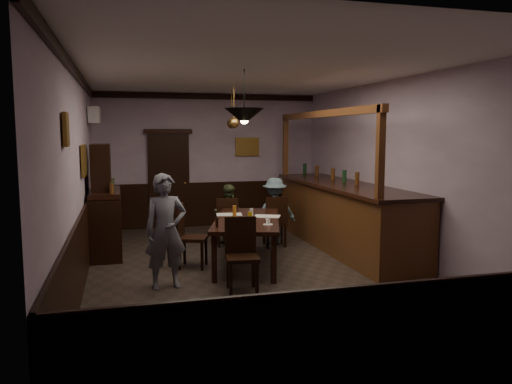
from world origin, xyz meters
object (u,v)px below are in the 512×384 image
object	(u,v)px
dining_table	(247,223)
chair_far_left	(227,220)
person_seated_right	(275,211)
person_seated_left	(228,214)
chair_near	(241,251)
pendant_brass_far	(232,124)
chair_far_right	(276,219)
sideboard	(105,211)
person_standing	(166,231)
bar_counter	(343,214)
chair_side	(188,233)
coffee_cup	(268,221)
pendant_brass_mid	(234,123)
pendant_iron	(244,116)
soda_can	(250,216)

from	to	relation	value
dining_table	chair_far_left	size ratio (longest dim) A/B	2.60
chair_far_left	person_seated_right	distance (m)	0.94
person_seated_left	person_seated_right	bearing A→B (deg)	-175.51
chair_near	pendant_brass_far	bearing A→B (deg)	86.11
chair_far_right	sideboard	xyz separation A→B (m)	(-3.04, 0.20, 0.25)
person_standing	bar_counter	size ratio (longest dim) A/B	0.35
person_seated_right	person_seated_left	bearing A→B (deg)	-14.74
chair_far_left	person_seated_right	bearing A→B (deg)	-172.18
dining_table	pendant_brass_far	size ratio (longest dim) A/B	2.96
pendant_brass_far	chair_side	bearing A→B (deg)	-117.87
chair_far_right	coffee_cup	size ratio (longest dim) A/B	11.91
person_standing	pendant_brass_mid	bearing A→B (deg)	49.88
sideboard	pendant_iron	bearing A→B (deg)	-45.80
soda_can	pendant_iron	xyz separation A→B (m)	(-0.26, -0.69, 1.54)
chair_near	pendant_brass_mid	distance (m)	3.16
chair_side	person_standing	xyz separation A→B (m)	(-0.42, -0.97, 0.24)
chair_far_right	person_seated_right	bearing A→B (deg)	-98.32
person_seated_right	soda_can	world-z (taller)	person_seated_right
chair_far_right	soda_can	distance (m)	1.43
person_standing	pendant_brass_mid	xyz separation A→B (m)	(1.46, 2.21, 1.51)
person_seated_right	pendant_brass_far	world-z (taller)	pendant_brass_far
chair_side	pendant_brass_mid	bearing A→B (deg)	-20.39
coffee_cup	bar_counter	bearing A→B (deg)	51.48
coffee_cup	pendant_brass_far	bearing A→B (deg)	104.66
person_seated_left	sideboard	bearing A→B (deg)	29.78
chair_far_left	pendant_brass_far	bearing A→B (deg)	-99.88
dining_table	bar_counter	world-z (taller)	bar_counter
dining_table	pendant_brass_mid	bearing A→B (deg)	86.21
chair_far_left	sideboard	world-z (taller)	sideboard
chair_far_left	chair_far_right	bearing A→B (deg)	170.48
soda_can	pendant_brass_mid	size ratio (longest dim) A/B	0.15
person_seated_right	chair_side	bearing A→B (deg)	36.88
person_standing	sideboard	bearing A→B (deg)	104.68
chair_side	pendant_iron	size ratio (longest dim) A/B	1.32
chair_far_right	soda_can	size ratio (longest dim) A/B	7.94
dining_table	person_seated_left	xyz separation A→B (m)	(0.02, 1.61, -0.11)
pendant_iron	pendant_brass_far	world-z (taller)	same
person_seated_left	chair_far_right	bearing A→B (deg)	167.67
pendant_iron	pendant_brass_far	bearing A→B (deg)	80.74
dining_table	pendant_brass_mid	size ratio (longest dim) A/B	2.96
person_seated_left	coffee_cup	xyz separation A→B (m)	(0.15, -2.21, 0.23)
person_seated_right	soda_can	xyz separation A→B (m)	(-0.85, -1.43, 0.18)
sideboard	pendant_brass_far	distance (m)	3.15
chair_far_right	chair_side	world-z (taller)	chair_side
person_standing	person_seated_right	xyz separation A→B (m)	(2.25, 2.24, -0.15)
pendant_iron	person_seated_right	bearing A→B (deg)	62.28
sideboard	pendant_brass_mid	xyz separation A→B (m)	(2.31, 0.04, 1.53)
chair_far_right	pendant_brass_far	size ratio (longest dim) A/B	1.18
chair_near	person_seated_right	xyz separation A→B (m)	(1.28, 2.61, 0.09)
chair_far_left	pendant_brass_mid	distance (m)	1.80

